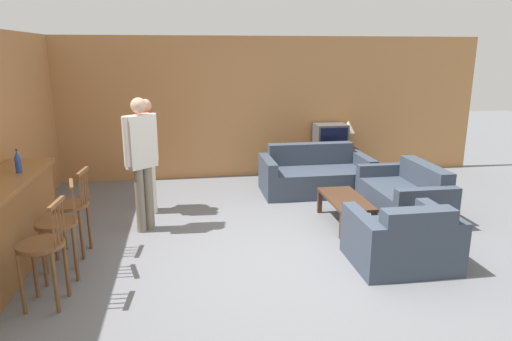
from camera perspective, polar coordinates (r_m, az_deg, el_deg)
name	(u,v)px	position (r m, az deg, el deg)	size (l,w,h in m)	color
ground_plane	(278,258)	(5.39, 2.72, -10.91)	(24.00, 24.00, 0.00)	slate
wall_back	(238,108)	(8.59, -2.21, 7.80)	(9.40, 0.08, 2.60)	#B27A47
wall_left	(2,135)	(6.61, -29.20, 3.88)	(0.08, 8.72, 2.60)	#B27A47
bar_chair_near	(43,251)	(4.68, -25.06, -9.08)	(0.46, 0.46, 1.02)	brown
bar_chair_mid	(59,228)	(5.17, -23.43, -6.65)	(0.51, 0.51, 1.02)	brown
bar_chair_far	(72,210)	(5.70, -22.06, -4.59)	(0.46, 0.46, 1.02)	brown
couch_far	(315,176)	(7.81, 7.36, -0.63)	(1.81, 0.95, 0.78)	#384251
armchair_near	(402,241)	(5.38, 17.80, -8.39)	(1.09, 0.90, 0.76)	#384251
loveseat_right	(405,196)	(7.01, 18.15, -3.07)	(0.87, 1.50, 0.75)	#384251
coffee_table	(345,202)	(6.40, 11.11, -3.84)	(0.50, 1.07, 0.38)	#472D1E
tv_unit	(329,162)	(8.85, 9.15, 1.09)	(0.99, 0.46, 0.55)	#513823
tv	(330,136)	(8.75, 9.29, 4.29)	(0.59, 0.44, 0.45)	#4C4C4C
bottle	(18,162)	(5.79, -27.61, 0.94)	(0.07, 0.07, 0.27)	#234293
table_lamp	(348,128)	(8.84, 11.45, 5.27)	(0.26, 0.26, 0.51)	brown
person_by_window	(148,150)	(6.79, -13.40, 2.57)	(0.33, 0.53, 1.68)	silver
person_by_counter	(142,156)	(6.06, -14.10, 1.75)	(0.41, 0.38, 1.77)	#756B5B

